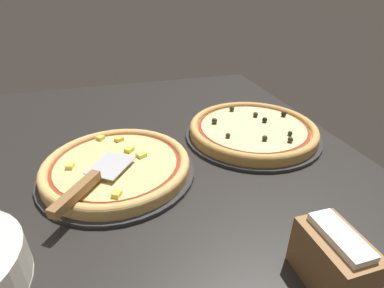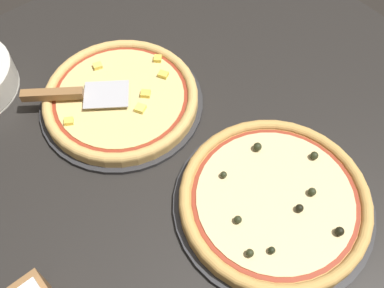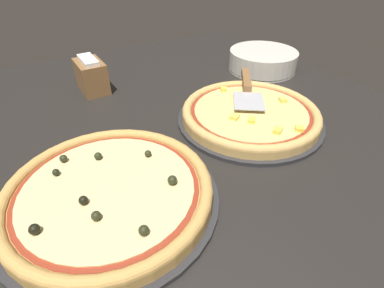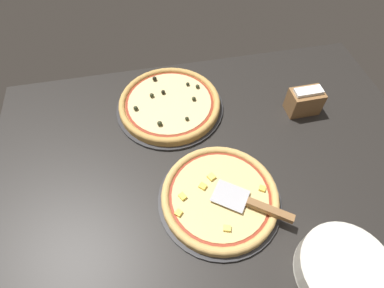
# 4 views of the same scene
# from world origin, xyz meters

# --- Properties ---
(ground_plane) EXTENTS (1.51, 1.15, 0.04)m
(ground_plane) POSITION_xyz_m (0.00, 0.00, -0.02)
(ground_plane) COLOR black
(pizza_pan_front) EXTENTS (0.39, 0.39, 0.01)m
(pizza_pan_front) POSITION_xyz_m (-0.02, -0.10, 0.01)
(pizza_pan_front) COLOR #2D2D30
(pizza_pan_front) RESTS_ON ground_plane
(pizza_front) EXTENTS (0.36, 0.36, 0.03)m
(pizza_front) POSITION_xyz_m (-0.02, -0.10, 0.03)
(pizza_front) COLOR #DBAD60
(pizza_front) RESTS_ON pizza_pan_front
(pizza_pan_back) EXTENTS (0.41, 0.41, 0.01)m
(pizza_pan_back) POSITION_xyz_m (-0.11, 0.32, 0.01)
(pizza_pan_back) COLOR #2D2D30
(pizza_pan_back) RESTS_ON ground_plane
(pizza_back) EXTENTS (0.39, 0.39, 0.04)m
(pizza_back) POSITION_xyz_m (-0.11, 0.32, 0.03)
(pizza_back) COLOR tan
(pizza_back) RESTS_ON pizza_pan_back
(serving_spatula) EXTENTS (0.23, 0.18, 0.02)m
(serving_spatula) POSITION_xyz_m (0.09, -0.16, 0.05)
(serving_spatula) COLOR #B7B7BC
(serving_spatula) RESTS_ON pizza_front
(plate_stack) EXTENTS (0.24, 0.24, 0.07)m
(plate_stack) POSITION_xyz_m (0.25, -0.37, 0.04)
(plate_stack) COLOR silver
(plate_stack) RESTS_ON ground_plane
(napkin_holder) EXTENTS (0.12, 0.08, 0.11)m
(napkin_holder) POSITION_xyz_m (0.39, 0.21, 0.05)
(napkin_holder) COLOR olive
(napkin_holder) RESTS_ON ground_plane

